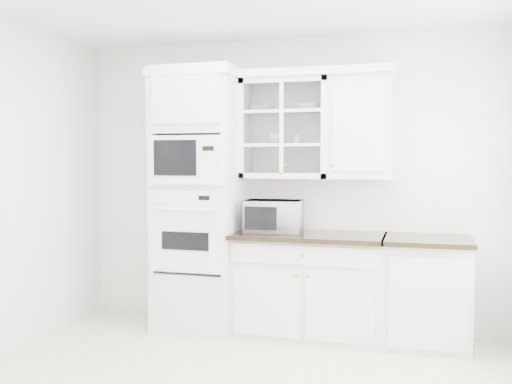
% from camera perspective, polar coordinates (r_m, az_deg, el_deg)
% --- Properties ---
extents(room_shell, '(4.00, 3.50, 2.70)m').
position_cam_1_polar(room_shell, '(4.11, -1.04, 6.18)').
color(room_shell, white).
rests_on(room_shell, ground).
extents(oven_column, '(0.76, 0.68, 2.40)m').
position_cam_1_polar(oven_column, '(5.30, -5.68, -0.75)').
color(oven_column, silver).
rests_on(oven_column, ground).
extents(base_cabinet_run, '(1.32, 0.67, 0.92)m').
position_cam_1_polar(base_cabinet_run, '(5.15, 5.35, -9.16)').
color(base_cabinet_run, silver).
rests_on(base_cabinet_run, ground).
extents(extra_base_cabinet, '(0.72, 0.67, 0.92)m').
position_cam_1_polar(extra_base_cabinet, '(5.07, 16.69, -9.48)').
color(extra_base_cabinet, silver).
rests_on(extra_base_cabinet, ground).
extents(upper_cabinet_glass, '(0.80, 0.33, 0.90)m').
position_cam_1_polar(upper_cabinet_glass, '(5.22, 3.00, 6.34)').
color(upper_cabinet_glass, silver).
rests_on(upper_cabinet_glass, room_shell).
extents(upper_cabinet_solid, '(0.55, 0.33, 0.90)m').
position_cam_1_polar(upper_cabinet_solid, '(5.12, 10.44, 6.35)').
color(upper_cabinet_solid, silver).
rests_on(upper_cabinet_solid, room_shell).
extents(crown_molding, '(2.14, 0.38, 0.07)m').
position_cam_1_polar(crown_molding, '(5.27, 1.82, 11.61)').
color(crown_molding, white).
rests_on(crown_molding, room_shell).
extents(countertop_microwave, '(0.51, 0.43, 0.29)m').
position_cam_1_polar(countertop_microwave, '(5.12, 1.83, -2.42)').
color(countertop_microwave, white).
rests_on(countertop_microwave, base_cabinet_run).
extents(bowl_a, '(0.23, 0.23, 0.05)m').
position_cam_1_polar(bowl_a, '(5.28, 0.65, 8.33)').
color(bowl_a, white).
rests_on(bowl_a, upper_cabinet_glass).
extents(bowl_b, '(0.25, 0.25, 0.06)m').
position_cam_1_polar(bowl_b, '(5.21, 5.23, 8.45)').
color(bowl_b, white).
rests_on(bowl_b, upper_cabinet_glass).
extents(cup_a, '(0.15, 0.15, 0.10)m').
position_cam_1_polar(cup_a, '(5.23, 1.87, 5.32)').
color(cup_a, white).
rests_on(cup_a, upper_cabinet_glass).
extents(cup_b, '(0.10, 0.10, 0.09)m').
position_cam_1_polar(cup_b, '(5.20, 4.11, 5.27)').
color(cup_b, white).
rests_on(cup_b, upper_cabinet_glass).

